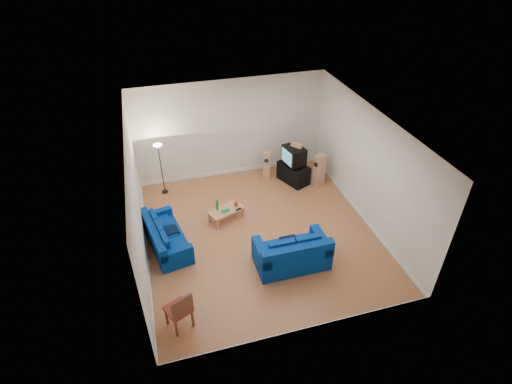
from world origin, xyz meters
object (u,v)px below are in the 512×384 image
object	(u,v)px
sofa_three_seat	(165,239)
tv_stand	(293,173)
television	(294,155)
sofa_loveseat	(292,255)
coffee_table	(226,211)

from	to	relation	value
sofa_three_seat	tv_stand	distance (m)	4.71
television	sofa_three_seat	bearing A→B (deg)	-75.91
sofa_loveseat	coffee_table	world-z (taller)	sofa_loveseat
tv_stand	sofa_loveseat	bearing A→B (deg)	-44.01
sofa_three_seat	sofa_loveseat	size ratio (longest dim) A/B	1.14
television	tv_stand	bearing A→B (deg)	111.67
sofa_loveseat	tv_stand	distance (m)	3.78
sofa_three_seat	coffee_table	world-z (taller)	sofa_three_seat
coffee_table	television	xyz separation A→B (m)	(2.48, 1.32, 0.68)
sofa_loveseat	coffee_table	distance (m)	2.48
coffee_table	tv_stand	distance (m)	2.84
tv_stand	coffee_table	bearing A→B (deg)	-84.93
sofa_loveseat	sofa_three_seat	bearing A→B (deg)	152.44
sofa_loveseat	tv_stand	xyz separation A→B (m)	(1.35, 3.53, -0.03)
sofa_loveseat	coffee_table	xyz separation A→B (m)	(-1.16, 2.19, -0.03)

